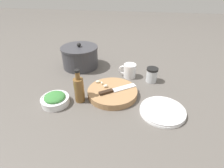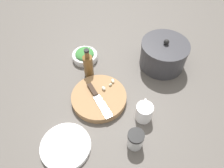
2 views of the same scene
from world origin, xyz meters
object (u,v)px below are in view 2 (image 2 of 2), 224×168
(spice_jar, at_px, (135,140))
(plate_stack, at_px, (66,146))
(stock_pot, at_px, (163,54))
(herb_bowl, at_px, (85,56))
(chef_knife, at_px, (98,98))
(coffee_mug, at_px, (144,112))
(oil_bottle, at_px, (88,65))
(cutting_board, at_px, (99,98))
(garlic_cloves, at_px, (108,85))

(spice_jar, xyz_separation_m, plate_stack, (0.04, -0.29, -0.03))
(plate_stack, bearing_deg, stock_pot, 141.57)
(herb_bowl, distance_m, plate_stack, 0.53)
(chef_knife, relative_size, coffee_mug, 1.75)
(oil_bottle, bearing_deg, spice_jar, 34.55)
(spice_jar, distance_m, plate_stack, 0.29)
(oil_bottle, bearing_deg, cutting_board, 25.28)
(herb_bowl, height_order, plate_stack, herb_bowl)
(oil_bottle, height_order, stock_pot, oil_bottle)
(herb_bowl, distance_m, stock_pot, 0.43)
(oil_bottle, xyz_separation_m, stock_pot, (-0.12, 0.39, 0.00))
(garlic_cloves, xyz_separation_m, plate_stack, (0.32, -0.15, -0.03))
(cutting_board, relative_size, stock_pot, 1.07)
(herb_bowl, xyz_separation_m, coffee_mug, (0.35, 0.33, 0.02))
(plate_stack, bearing_deg, cutting_board, 157.23)
(cutting_board, bearing_deg, herb_bowl, -156.76)
(cutting_board, bearing_deg, coffee_mug, 70.80)
(chef_knife, distance_m, coffee_mug, 0.23)
(herb_bowl, height_order, oil_bottle, oil_bottle)
(spice_jar, xyz_separation_m, stock_pot, (-0.48, 0.13, 0.03))
(chef_knife, relative_size, oil_bottle, 1.07)
(garlic_cloves, relative_size, stock_pot, 0.32)
(coffee_mug, bearing_deg, cutting_board, -109.20)
(plate_stack, bearing_deg, coffee_mug, 119.15)
(plate_stack, bearing_deg, garlic_cloves, 155.46)
(oil_bottle, distance_m, stock_pot, 0.40)
(chef_knife, relative_size, herb_bowl, 1.35)
(cutting_board, bearing_deg, chef_knife, -11.79)
(chef_knife, bearing_deg, spice_jar, 98.36)
(herb_bowl, relative_size, spice_jar, 1.61)
(spice_jar, bearing_deg, herb_bowl, -148.49)
(chef_knife, xyz_separation_m, plate_stack, (0.24, -0.10, -0.03))
(herb_bowl, xyz_separation_m, oil_bottle, (0.11, 0.04, 0.04))
(cutting_board, relative_size, spice_jar, 3.04)
(spice_jar, bearing_deg, cutting_board, -139.68)
(cutting_board, height_order, spice_jar, spice_jar)
(cutting_board, distance_m, oil_bottle, 0.18)
(chef_knife, distance_m, garlic_cloves, 0.09)
(cutting_board, xyz_separation_m, chef_knife, (0.02, -0.00, 0.02))
(spice_jar, height_order, oil_bottle, oil_bottle)
(cutting_board, height_order, garlic_cloves, garlic_cloves)
(plate_stack, bearing_deg, chef_knife, 156.50)
(cutting_board, height_order, herb_bowl, herb_bowl)
(spice_jar, distance_m, oil_bottle, 0.45)
(chef_knife, height_order, stock_pot, stock_pot)
(cutting_board, distance_m, coffee_mug, 0.23)
(herb_bowl, height_order, coffee_mug, coffee_mug)
(coffee_mug, bearing_deg, plate_stack, -60.85)
(herb_bowl, relative_size, stock_pot, 0.57)
(oil_bottle, bearing_deg, stock_pot, 106.79)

